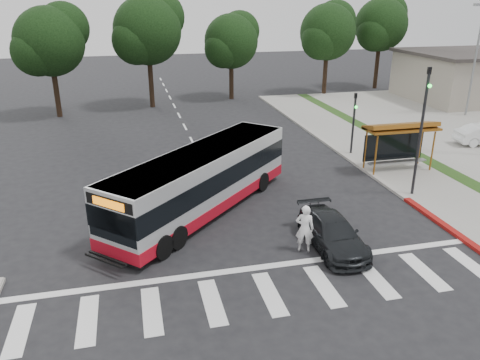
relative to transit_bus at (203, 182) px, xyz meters
name	(u,v)px	position (x,y,z in m)	size (l,w,h in m)	color
ground	(237,229)	(1.12, -2.15, -1.49)	(140.00, 140.00, 0.00)	black
sidewalk_east	(374,154)	(12.12, 5.85, -1.43)	(4.00, 40.00, 0.12)	gray
curb_east	(346,156)	(10.12, 5.85, -1.41)	(0.30, 40.00, 0.15)	#9E9991
curb_east_red	(444,225)	(10.12, -4.15, -1.41)	(0.32, 6.00, 0.15)	maroon
crosswalk_ladder	(270,294)	(1.12, -7.15, -1.48)	(18.00, 2.60, 0.01)	silver
bus_shelter	(400,132)	(11.92, 2.95, 0.87)	(4.20, 1.60, 2.86)	#8F5317
traffic_signal_ne_tall	(422,122)	(10.72, -0.66, 2.39)	(0.18, 0.37, 6.50)	black
traffic_signal_ne_short	(354,117)	(10.72, 6.34, 0.99)	(0.18, 0.37, 4.00)	black
lot_light_mid	(478,45)	(25.12, 13.85, 4.42)	(1.90, 0.35, 9.01)	gray
tree_ne_a	(328,31)	(17.20, 25.91, 4.91)	(6.16, 5.74, 9.30)	black
tree_ne_b	(381,24)	(24.20, 27.91, 5.43)	(6.16, 5.74, 10.02)	black
tree_north_a	(148,29)	(-0.80, 23.92, 5.44)	(6.60, 6.15, 10.17)	black
tree_north_b	(232,40)	(7.19, 25.91, 4.18)	(5.72, 5.33, 8.43)	black
tree_north_c	(50,40)	(-8.80, 21.91, 4.81)	(6.16, 5.74, 9.30)	black
transit_bus	(203,182)	(0.00, 0.00, 0.00)	(2.49, 11.50, 2.97)	silver
pedestrian	(305,228)	(3.30, -4.65, -0.49)	(0.73, 0.48, 1.99)	white
dark_sedan	(332,233)	(4.52, -4.64, -0.85)	(1.79, 4.40, 1.28)	black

